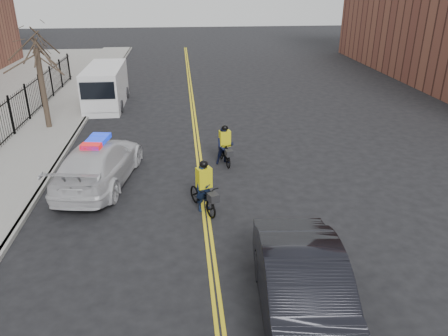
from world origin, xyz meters
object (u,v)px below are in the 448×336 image
(cargo_van, at_px, (105,87))
(police_cruiser, at_px, (99,163))
(dark_sedan, at_px, (304,292))
(cyclist_near, at_px, (204,193))
(cyclist_far, at_px, (225,149))

(cargo_van, bearing_deg, police_cruiser, -83.27)
(police_cruiser, xyz_separation_m, dark_sedan, (5.78, -8.09, 0.06))
(cargo_van, xyz_separation_m, cyclist_near, (5.22, -13.67, -0.53))
(cyclist_far, bearing_deg, police_cruiser, -174.90)
(dark_sedan, xyz_separation_m, cargo_van, (-7.12, 19.24, 0.28))
(police_cruiser, relative_size, cyclist_near, 3.02)
(police_cruiser, bearing_deg, cyclist_near, 156.18)
(dark_sedan, xyz_separation_m, cyclist_far, (-0.81, 9.51, -0.20))
(police_cruiser, relative_size, cyclist_far, 3.36)
(police_cruiser, xyz_separation_m, cyclist_far, (4.97, 1.41, -0.14))
(dark_sedan, bearing_deg, cyclist_near, 113.18)
(dark_sedan, bearing_deg, cyclist_far, 99.16)
(cargo_van, xyz_separation_m, cyclist_far, (6.31, -9.73, -0.48))
(police_cruiser, distance_m, cargo_van, 11.23)
(police_cruiser, xyz_separation_m, cargo_van, (-1.34, 11.14, 0.34))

